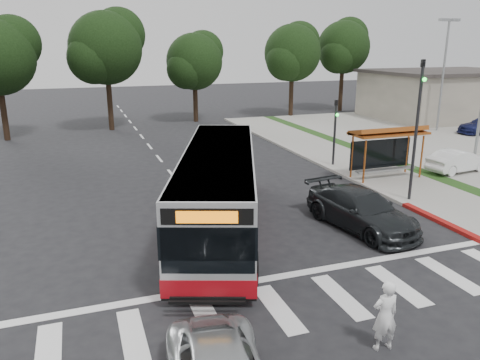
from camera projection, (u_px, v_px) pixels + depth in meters
name	position (u px, v px, depth m)	size (l,w,h in m)	color
ground	(224.00, 241.00, 17.61)	(140.00, 140.00, 0.00)	black
sidewalk_east	(357.00, 165.00, 28.35)	(4.00, 40.00, 0.12)	gray
curb_east	(328.00, 168.00, 27.71)	(0.30, 40.00, 0.15)	#9E9991
curb_east_red	(454.00, 228.00, 18.65)	(0.32, 6.00, 0.15)	maroon
commercial_building	(445.00, 96.00, 46.50)	(14.00, 10.00, 4.40)	#A79D8C
building_roof_cap	(448.00, 72.00, 45.84)	(14.60, 10.60, 0.30)	#383330
crosswalk_ladder	(278.00, 308.00, 13.08)	(18.00, 2.60, 0.01)	silver
bus_shelter	(387.00, 137.00, 25.03)	(4.20, 1.60, 2.86)	#9D4B1A
traffic_signal_ne_tall	(417.00, 119.00, 20.95)	(0.18, 0.37, 6.50)	black
traffic_signal_ne_short	(335.00, 126.00, 27.68)	(0.18, 0.37, 4.00)	black
lot_light_mid	(445.00, 60.00, 38.12)	(1.90, 0.35, 9.01)	gray
tree_ne_a	(293.00, 52.00, 46.38)	(6.16, 5.74, 9.30)	black
tree_ne_b	(344.00, 46.00, 50.28)	(6.16, 5.74, 10.02)	black
tree_north_a	(107.00, 47.00, 38.68)	(6.60, 6.15, 10.17)	black
tree_north_b	(195.00, 61.00, 43.39)	(5.72, 5.33, 8.43)	black
transit_bus	(219.00, 190.00, 18.45)	(2.65, 12.22, 3.16)	#BABCBF
pedestrian	(385.00, 315.00, 11.13)	(0.66, 0.43, 1.81)	white
dark_sedan	(361.00, 210.00, 18.65)	(2.16, 5.31, 1.54)	black
parked_car_1	(458.00, 161.00, 26.64)	(1.36, 3.89, 1.28)	white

